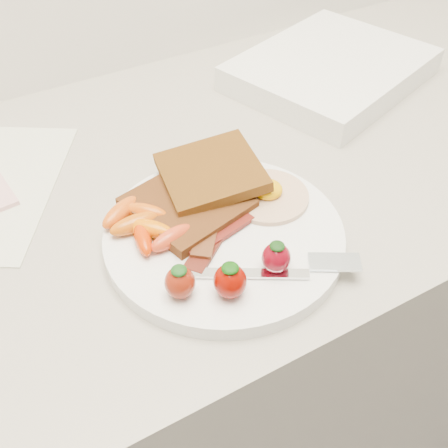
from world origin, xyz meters
TOP-DOWN VIEW (x-y plane):
  - counter at (0.00, 1.70)m, footprint 2.00×0.60m
  - plate at (-0.00, 1.57)m, footprint 0.27×0.27m
  - toast_lower at (-0.02, 1.62)m, footprint 0.14×0.14m
  - toast_upper at (0.02, 1.64)m, footprint 0.13×0.13m
  - fried_egg at (0.07, 1.59)m, footprint 0.10×0.10m
  - bacon_strips at (-0.02, 1.56)m, footprint 0.10×0.10m
  - baby_carrots at (-0.08, 1.61)m, footprint 0.09×0.10m
  - strawberries at (-0.04, 1.50)m, footprint 0.13×0.06m
  - fork at (0.03, 1.48)m, footprint 0.18×0.10m
  - appliance at (0.33, 1.80)m, footprint 0.35×0.31m

SIDE VIEW (x-z plane):
  - counter at x=0.00m, z-range 0.00..0.90m
  - plate at x=0.00m, z-range 0.90..0.92m
  - appliance at x=0.33m, z-range 0.90..0.94m
  - fork at x=0.03m, z-range 0.92..0.92m
  - bacon_strips at x=-0.02m, z-range 0.92..0.93m
  - fried_egg at x=0.07m, z-range 0.91..0.93m
  - toast_lower at x=-0.02m, z-range 0.92..0.93m
  - baby_carrots at x=-0.08m, z-range 0.92..0.94m
  - strawberries at x=-0.04m, z-range 0.92..0.96m
  - toast_upper at x=0.02m, z-range 0.93..0.95m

